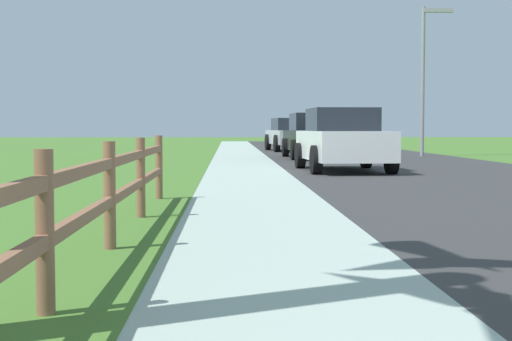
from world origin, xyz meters
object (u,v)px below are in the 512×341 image
(parked_car_black, at_px, (316,136))
(street_lamp, at_px, (426,66))
(parked_suv_white, at_px, (343,140))
(parked_car_silver, at_px, (293,134))

(parked_car_black, bearing_deg, street_lamp, 20.83)
(parked_suv_white, height_order, parked_car_black, parked_car_black)
(parked_car_silver, xyz_separation_m, street_lamp, (4.43, -6.66, 2.60))
(street_lamp, bearing_deg, parked_car_silver, 123.61)
(parked_suv_white, distance_m, parked_car_silver, 16.21)
(parked_suv_white, xyz_separation_m, street_lamp, (4.53, 9.54, 2.60))
(parked_car_black, distance_m, parked_car_silver, 8.31)
(parked_car_silver, distance_m, street_lamp, 8.41)
(parked_suv_white, distance_m, parked_car_black, 7.90)
(parked_suv_white, relative_size, parked_car_silver, 0.90)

